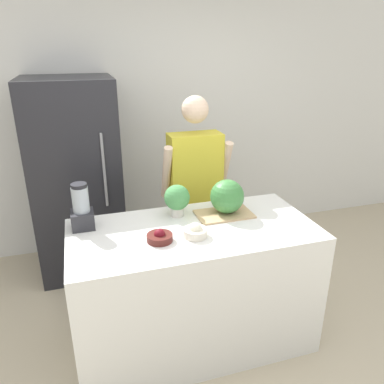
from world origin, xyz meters
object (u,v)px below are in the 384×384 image
at_px(person, 195,193).
at_px(watermelon, 227,196).
at_px(blender, 82,210).
at_px(refrigerator, 77,179).
at_px(bowl_cherries, 160,237).
at_px(potted_plant, 177,199).
at_px(bowl_cream, 195,231).

distance_m(person, watermelon, 0.63).
bearing_deg(blender, refrigerator, 91.37).
bearing_deg(refrigerator, bowl_cherries, -71.27).
height_order(refrigerator, potted_plant, refrigerator).
xyz_separation_m(bowl_cream, blender, (-0.69, 0.34, 0.10)).
distance_m(watermelon, potted_plant, 0.36).
bearing_deg(bowl_cherries, person, 59.44).
height_order(person, bowl_cherries, person).
relative_size(person, potted_plant, 7.35).
bearing_deg(watermelon, blender, 175.60).
relative_size(person, bowl_cream, 10.93).
bearing_deg(refrigerator, person, -29.72).
relative_size(person, bowl_cherries, 10.41).
relative_size(bowl_cherries, bowl_cream, 1.05).
bearing_deg(blender, bowl_cream, -26.40).
distance_m(watermelon, blender, 1.02).
height_order(person, bowl_cream, person).
xyz_separation_m(bowl_cream, potted_plant, (-0.03, 0.34, 0.10)).
distance_m(refrigerator, blender, 1.10).
bearing_deg(bowl_cherries, blender, 143.84).
bearing_deg(person, blender, -151.42).
distance_m(person, blender, 1.11).
bearing_deg(bowl_cherries, potted_plant, 58.39).
bearing_deg(bowl_cream, bowl_cherries, 177.66).
bearing_deg(person, watermelon, -84.92).
bearing_deg(potted_plant, refrigerator, 122.21).
height_order(bowl_cream, potted_plant, potted_plant).
distance_m(watermelon, bowl_cherries, 0.62).
xyz_separation_m(watermelon, blender, (-1.01, 0.08, -0.00)).
height_order(person, watermelon, person).
height_order(refrigerator, bowl_cherries, refrigerator).
xyz_separation_m(person, blender, (-0.96, -0.52, 0.19)).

